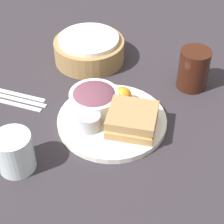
# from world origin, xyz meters

# --- Properties ---
(ground_plane) EXTENTS (4.00, 4.00, 0.00)m
(ground_plane) POSITION_xyz_m (0.00, 0.00, 0.00)
(ground_plane) COLOR #2D282D
(plate) EXTENTS (0.26, 0.26, 0.01)m
(plate) POSITION_xyz_m (0.00, 0.00, 0.01)
(plate) COLOR white
(plate) RESTS_ON ground_plane
(sandwich) EXTENTS (0.12, 0.11, 0.05)m
(sandwich) POSITION_xyz_m (0.05, -0.02, 0.04)
(sandwich) COLOR #A37A4C
(sandwich) RESTS_ON plate
(salad_bowl) EXTENTS (0.12, 0.12, 0.06)m
(salad_bowl) POSITION_xyz_m (-0.05, 0.03, 0.04)
(salad_bowl) COLOR white
(salad_bowl) RESTS_ON plate
(dressing_cup) EXTENTS (0.05, 0.05, 0.04)m
(dressing_cup) POSITION_xyz_m (-0.04, -0.04, 0.03)
(dressing_cup) COLOR #99999E
(dressing_cup) RESTS_ON plate
(orange_wedge) EXTENTS (0.05, 0.05, 0.05)m
(orange_wedge) POSITION_xyz_m (0.01, 0.06, 0.04)
(orange_wedge) COLOR orange
(orange_wedge) RESTS_ON plate
(drink_glass) EXTENTS (0.08, 0.08, 0.11)m
(drink_glass) POSITION_xyz_m (0.17, 0.20, 0.06)
(drink_glass) COLOR #38190F
(drink_glass) RESTS_ON ground_plane
(bread_basket) EXTENTS (0.20, 0.20, 0.08)m
(bread_basket) POSITION_xyz_m (-0.14, 0.25, 0.04)
(bread_basket) COLOR #997547
(bread_basket) RESTS_ON ground_plane
(fork) EXTENTS (0.17, 0.02, 0.01)m
(fork) POSITION_xyz_m (-0.27, 0.00, 0.00)
(fork) COLOR silver
(fork) RESTS_ON ground_plane
(knife) EXTENTS (0.17, 0.02, 0.01)m
(knife) POSITION_xyz_m (-0.27, 0.02, 0.00)
(knife) COLOR silver
(knife) RESTS_ON ground_plane
(spoon) EXTENTS (0.15, 0.02, 0.01)m
(spoon) POSITION_xyz_m (-0.26, 0.04, 0.00)
(spoon) COLOR silver
(spoon) RESTS_ON ground_plane
(water_glass) EXTENTS (0.08, 0.08, 0.09)m
(water_glass) POSITION_xyz_m (-0.16, -0.19, 0.04)
(water_glass) COLOR silver
(water_glass) RESTS_ON ground_plane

